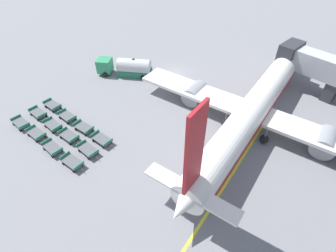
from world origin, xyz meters
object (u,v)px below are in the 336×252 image
baggage_dolly_row_mid_b_col_c (84,128)px  baggage_dolly_row_mid_a_col_c (69,136)px  baggage_dolly_row_mid_b_col_a (52,105)px  baggage_dolly_row_mid_b_col_d (102,139)px  fuel_tanker_primary (128,68)px  airplane (256,106)px  baggage_dolly_row_near_col_b (36,134)px  baggage_dolly_row_near_col_c (52,148)px  baggage_dolly_row_near_col_a (21,123)px  baggage_dolly_row_mid_a_col_b (53,125)px  baggage_dolly_row_mid_a_col_d (88,150)px  baggage_dolly_row_near_col_d (72,162)px  baggage_dolly_row_mid_b_col_b (67,116)px  baggage_dolly_row_mid_a_col_a (38,113)px

baggage_dolly_row_mid_b_col_c → baggage_dolly_row_mid_a_col_c: bearing=-92.9°
baggage_dolly_row_mid_b_col_a → baggage_dolly_row_mid_b_col_d: bearing=0.9°
fuel_tanker_primary → baggage_dolly_row_mid_a_col_c: bearing=-69.8°
airplane → baggage_dolly_row_near_col_b: bearing=-133.8°
baggage_dolly_row_near_col_c → baggage_dolly_row_near_col_a: bearing=-178.0°
baggage_dolly_row_near_col_a → baggage_dolly_row_mid_b_col_d: size_ratio=1.00×
baggage_dolly_row_near_col_c → baggage_dolly_row_mid_a_col_b: size_ratio=1.00×
baggage_dolly_row_mid_a_col_d → baggage_dolly_row_mid_b_col_d: same height
baggage_dolly_row_near_col_b → baggage_dolly_row_mid_b_col_a: (-3.82, 4.64, 0.00)m
airplane → baggage_dolly_row_mid_a_col_c: bearing=-131.7°
baggage_dolly_row_mid_b_col_c → baggage_dolly_row_near_col_d: bearing=-48.4°
baggage_dolly_row_near_col_c → baggage_dolly_row_mid_a_col_c: size_ratio=1.00×
fuel_tanker_primary → baggage_dolly_row_mid_b_col_a: (-1.58, -13.68, -0.90)m
baggage_dolly_row_near_col_b → baggage_dolly_row_near_col_c: (3.87, -0.03, 0.00)m
baggage_dolly_row_mid_a_col_b → baggage_dolly_row_mid_b_col_c: (3.54, 2.39, 0.00)m
baggage_dolly_row_near_col_d → baggage_dolly_row_near_col_b: bearing=-178.2°
fuel_tanker_primary → baggage_dolly_row_mid_b_col_d: 16.52m
baggage_dolly_row_mid_a_col_d → baggage_dolly_row_mid_b_col_b: (-7.37, 2.00, 0.00)m
baggage_dolly_row_mid_a_col_b → baggage_dolly_row_mid_b_col_a: bearing=149.2°
airplane → baggage_dolly_row_near_col_c: size_ratio=11.83×
baggage_dolly_row_mid_a_col_a → baggage_dolly_row_mid_a_col_b: size_ratio=0.99×
airplane → baggage_dolly_row_mid_b_col_a: bearing=-145.8°
baggage_dolly_row_mid_a_col_b → baggage_dolly_row_mid_b_col_a: (-3.97, 2.36, 0.00)m
baggage_dolly_row_mid_b_col_b → baggage_dolly_row_mid_b_col_c: size_ratio=0.99×
baggage_dolly_row_near_col_b → baggage_dolly_row_mid_a_col_c: (3.58, 2.48, 0.00)m
baggage_dolly_row_mid_a_col_d → baggage_dolly_row_mid_b_col_d: (-0.16, 2.24, 0.00)m
baggage_dolly_row_mid_a_col_a → baggage_dolly_row_mid_a_col_b: 3.88m
airplane → baggage_dolly_row_mid_a_col_b: (-19.69, -18.44, -2.36)m
airplane → baggage_dolly_row_near_col_c: bearing=-127.6°
baggage_dolly_row_near_col_a → baggage_dolly_row_mid_b_col_c: same height
baggage_dolly_row_near_col_c → baggage_dolly_row_mid_a_col_a: (-7.59, 2.35, 0.00)m
baggage_dolly_row_near_col_a → baggage_dolly_row_mid_a_col_c: (7.10, 2.78, 0.00)m
baggage_dolly_row_near_col_b → baggage_dolly_row_mid_a_col_d: 7.83m
baggage_dolly_row_mid_b_col_b → baggage_dolly_row_mid_a_col_a: bearing=-148.9°
baggage_dolly_row_mid_a_col_d → fuel_tanker_primary: bearing=121.5°
baggage_dolly_row_near_col_a → baggage_dolly_row_mid_b_col_d: 11.91m
baggage_dolly_row_mid_a_col_a → baggage_dolly_row_mid_a_col_d: size_ratio=1.00×
baggage_dolly_row_mid_a_col_a → baggage_dolly_row_mid_a_col_c: (7.31, 0.16, 0.00)m
baggage_dolly_row_mid_a_col_a → baggage_dolly_row_mid_a_col_c: bearing=1.3°
baggage_dolly_row_mid_a_col_c → baggage_dolly_row_mid_b_col_b: 4.13m
baggage_dolly_row_near_col_b → baggage_dolly_row_mid_a_col_d: size_ratio=1.00×
baggage_dolly_row_near_col_a → baggage_dolly_row_mid_a_col_d: (10.91, 2.87, 0.00)m
airplane → baggage_dolly_row_mid_b_col_b: 25.67m
baggage_dolly_row_mid_b_col_a → airplane: bearing=34.2°
baggage_dolly_row_mid_b_col_d → fuel_tanker_primary: bearing=125.1°
baggage_dolly_row_near_col_b → baggage_dolly_row_mid_a_col_b: (0.15, 2.27, 0.00)m
baggage_dolly_row_mid_b_col_a → baggage_dolly_row_near_col_a: bearing=-86.5°
baggage_dolly_row_near_col_a → baggage_dolly_row_mid_a_col_c: 7.62m
fuel_tanker_primary → baggage_dolly_row_near_col_b: size_ratio=2.67×
baggage_dolly_row_mid_a_col_c → airplane: bearing=48.3°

